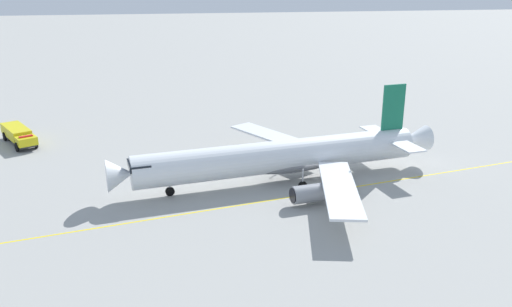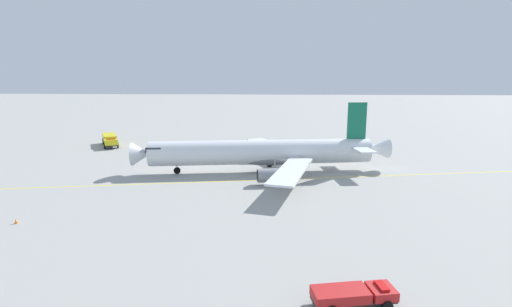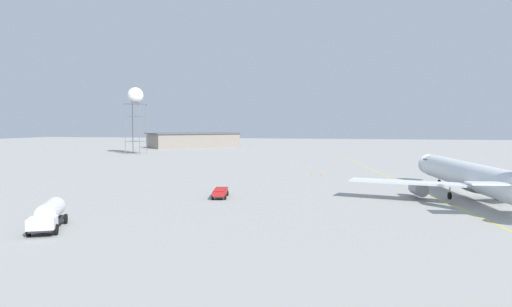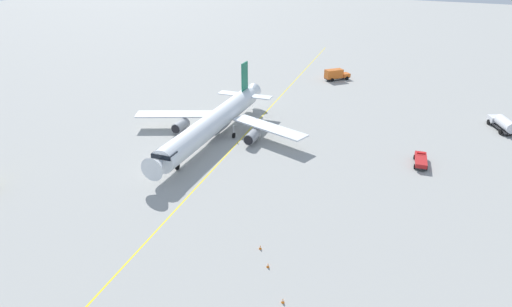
{
  "view_description": "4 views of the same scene",
  "coord_description": "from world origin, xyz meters",
  "px_view_note": "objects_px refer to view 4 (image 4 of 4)",
  "views": [
    {
      "loc": [
        -17.79,
        -60.24,
        25.15
      ],
      "look_at": [
        -7.63,
        -2.07,
        4.91
      ],
      "focal_mm": 37.03,
      "sensor_mm": 36.0,
      "label": 1
    },
    {
      "loc": [
        -0.96,
        -60.02,
        15.44
      ],
      "look_at": [
        -4.88,
        -2.31,
        3.75
      ],
      "focal_mm": 26.25,
      "sensor_mm": 36.0,
      "label": 2
    },
    {
      "loc": [
        70.99,
        -15.18,
        11.12
      ],
      "look_at": [
        -36.55,
        -40.22,
        4.25
      ],
      "focal_mm": 32.3,
      "sensor_mm": 36.0,
      "label": 3
    },
    {
      "loc": [
        -66.0,
        -43.96,
        32.62
      ],
      "look_at": [
        -14.98,
        -14.89,
        4.91
      ],
      "focal_mm": 29.72,
      "sensor_mm": 36.0,
      "label": 4
    }
  ],
  "objects_px": {
    "catering_truck_truck": "(336,74)",
    "safety_cone_mid": "(268,265)",
    "fuel_tanker_truck": "(503,123)",
    "safety_cone_near": "(260,247)",
    "safety_cone_far": "(283,301)",
    "ops_pickup_truck": "(421,160)",
    "airliner_main": "(215,123)"
  },
  "relations": [
    {
      "from": "fuel_tanker_truck",
      "to": "safety_cone_mid",
      "type": "height_order",
      "value": "fuel_tanker_truck"
    },
    {
      "from": "ops_pickup_truck",
      "to": "safety_cone_near",
      "type": "distance_m",
      "value": 35.89
    },
    {
      "from": "fuel_tanker_truck",
      "to": "safety_cone_near",
      "type": "height_order",
      "value": "fuel_tanker_truck"
    },
    {
      "from": "safety_cone_near",
      "to": "airliner_main",
      "type": "bearing_deg",
      "value": 43.54
    },
    {
      "from": "fuel_tanker_truck",
      "to": "ops_pickup_truck",
      "type": "height_order",
      "value": "fuel_tanker_truck"
    },
    {
      "from": "safety_cone_near",
      "to": "safety_cone_mid",
      "type": "distance_m",
      "value": 3.43
    },
    {
      "from": "ops_pickup_truck",
      "to": "safety_cone_far",
      "type": "relative_size",
      "value": 10.91
    },
    {
      "from": "catering_truck_truck",
      "to": "safety_cone_near",
      "type": "height_order",
      "value": "catering_truck_truck"
    },
    {
      "from": "airliner_main",
      "to": "catering_truck_truck",
      "type": "bearing_deg",
      "value": 164.76
    },
    {
      "from": "airliner_main",
      "to": "safety_cone_mid",
      "type": "bearing_deg",
      "value": 34.73
    },
    {
      "from": "ops_pickup_truck",
      "to": "safety_cone_far",
      "type": "bearing_deg",
      "value": 159.34
    },
    {
      "from": "safety_cone_near",
      "to": "catering_truck_truck",
      "type": "bearing_deg",
      "value": 13.52
    },
    {
      "from": "safety_cone_near",
      "to": "fuel_tanker_truck",
      "type": "bearing_deg",
      "value": -22.56
    },
    {
      "from": "safety_cone_near",
      "to": "safety_cone_mid",
      "type": "xyz_separation_m",
      "value": [
        -2.46,
        -2.38,
        0.0
      ]
    },
    {
      "from": "ops_pickup_truck",
      "to": "safety_cone_mid",
      "type": "distance_m",
      "value": 37.49
    },
    {
      "from": "fuel_tanker_truck",
      "to": "safety_cone_near",
      "type": "relative_size",
      "value": 15.22
    },
    {
      "from": "safety_cone_near",
      "to": "safety_cone_far",
      "type": "bearing_deg",
      "value": -135.97
    },
    {
      "from": "safety_cone_far",
      "to": "fuel_tanker_truck",
      "type": "bearing_deg",
      "value": -15.4
    },
    {
      "from": "catering_truck_truck",
      "to": "safety_cone_mid",
      "type": "relative_size",
      "value": 13.2
    },
    {
      "from": "fuel_tanker_truck",
      "to": "ops_pickup_truck",
      "type": "distance_m",
      "value": 27.01
    },
    {
      "from": "catering_truck_truck",
      "to": "safety_cone_far",
      "type": "xyz_separation_m",
      "value": [
        -84.12,
        -24.96,
        -1.38
      ]
    },
    {
      "from": "safety_cone_near",
      "to": "ops_pickup_truck",
      "type": "bearing_deg",
      "value": -20.59
    },
    {
      "from": "catering_truck_truck",
      "to": "safety_cone_far",
      "type": "distance_m",
      "value": 87.75
    },
    {
      "from": "airliner_main",
      "to": "ops_pickup_truck",
      "type": "bearing_deg",
      "value": 93.13
    },
    {
      "from": "safety_cone_near",
      "to": "safety_cone_mid",
      "type": "relative_size",
      "value": 1.0
    },
    {
      "from": "safety_cone_mid",
      "to": "catering_truck_truck",
      "type": "bearing_deg",
      "value": 14.72
    },
    {
      "from": "fuel_tanker_truck",
      "to": "safety_cone_far",
      "type": "height_order",
      "value": "fuel_tanker_truck"
    },
    {
      "from": "safety_cone_mid",
      "to": "safety_cone_far",
      "type": "distance_m",
      "value": 5.66
    },
    {
      "from": "safety_cone_near",
      "to": "safety_cone_mid",
      "type": "height_order",
      "value": "same"
    },
    {
      "from": "fuel_tanker_truck",
      "to": "safety_cone_far",
      "type": "bearing_deg",
      "value": 138.38
    },
    {
      "from": "safety_cone_near",
      "to": "safety_cone_far",
      "type": "height_order",
      "value": "same"
    },
    {
      "from": "fuel_tanker_truck",
      "to": "safety_cone_mid",
      "type": "relative_size",
      "value": 15.22
    }
  ]
}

